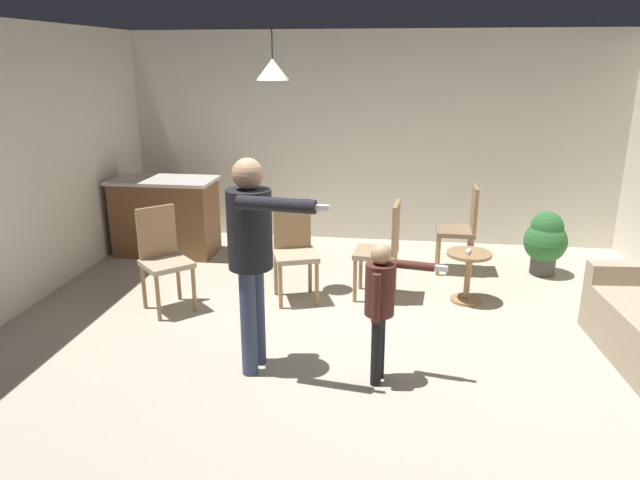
# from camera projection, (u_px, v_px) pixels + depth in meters

# --- Properties ---
(ground) EXTENTS (7.68, 7.68, 0.00)m
(ground) POSITION_uv_depth(u_px,v_px,m) (343.00, 346.00, 5.00)
(ground) COLOR #B2A893
(wall_back) EXTENTS (6.40, 0.10, 2.70)m
(wall_back) POSITION_uv_depth(u_px,v_px,m) (370.00, 139.00, 7.63)
(wall_back) COLOR silver
(wall_back) RESTS_ON ground
(kitchen_counter) EXTENTS (1.26, 0.66, 0.95)m
(kitchen_counter) POSITION_uv_depth(u_px,v_px,m) (166.00, 216.00, 7.27)
(kitchen_counter) COLOR brown
(kitchen_counter) RESTS_ON ground
(side_table_by_couch) EXTENTS (0.44, 0.44, 0.52)m
(side_table_by_couch) POSITION_uv_depth(u_px,v_px,m) (468.00, 271.00, 5.84)
(side_table_by_couch) COLOR #99754C
(side_table_by_couch) RESTS_ON ground
(person_adult) EXTENTS (0.80, 0.56, 1.67)m
(person_adult) POSITION_uv_depth(u_px,v_px,m) (252.00, 243.00, 4.35)
(person_adult) COLOR #384260
(person_adult) RESTS_ON ground
(person_child) EXTENTS (0.59, 0.31, 1.09)m
(person_child) POSITION_uv_depth(u_px,v_px,m) (381.00, 298.00, 4.27)
(person_child) COLOR black
(person_child) RESTS_ON ground
(dining_chair_by_counter) EXTENTS (0.59, 0.59, 1.00)m
(dining_chair_by_counter) POSITION_uv_depth(u_px,v_px,m) (163.00, 255.00, 5.63)
(dining_chair_by_counter) COLOR #99754C
(dining_chair_by_counter) RESTS_ON ground
(dining_chair_near_wall) EXTENTS (0.45, 0.45, 1.00)m
(dining_chair_near_wall) POSITION_uv_depth(u_px,v_px,m) (384.00, 247.00, 5.87)
(dining_chair_near_wall) COLOR #99754C
(dining_chair_near_wall) RESTS_ON ground
(dining_chair_centre_back) EXTENTS (0.43, 0.43, 1.00)m
(dining_chair_centre_back) POSITION_uv_depth(u_px,v_px,m) (462.00, 226.00, 6.61)
(dining_chair_centre_back) COLOR #99754C
(dining_chair_centre_back) RESTS_ON ground
(dining_chair_spare) EXTENTS (0.54, 0.54, 1.00)m
(dining_chair_spare) POSITION_uv_depth(u_px,v_px,m) (294.00, 247.00, 5.87)
(dining_chair_spare) COLOR #99754C
(dining_chair_spare) RESTS_ON ground
(potted_plant_corner) EXTENTS (0.48, 0.48, 0.73)m
(potted_plant_corner) POSITION_uv_depth(u_px,v_px,m) (546.00, 240.00, 6.57)
(potted_plant_corner) COLOR #4C4742
(potted_plant_corner) RESTS_ON ground
(spare_remote_on_table) EXTENTS (0.07, 0.13, 0.04)m
(spare_remote_on_table) POSITION_uv_depth(u_px,v_px,m) (468.00, 252.00, 5.74)
(spare_remote_on_table) COLOR white
(spare_remote_on_table) RESTS_ON side_table_by_couch
(ceiling_light_pendant) EXTENTS (0.32, 0.32, 0.55)m
(ceiling_light_pendant) POSITION_uv_depth(u_px,v_px,m) (273.00, 69.00, 5.56)
(ceiling_light_pendant) COLOR silver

